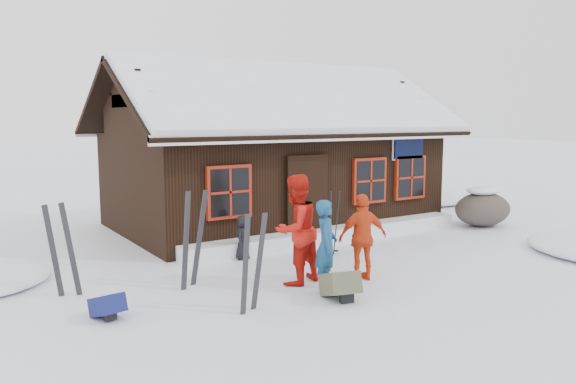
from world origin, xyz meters
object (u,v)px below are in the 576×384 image
at_px(ski_poles, 334,224).
at_px(backpack_olive, 340,289).
at_px(skier_teal, 326,245).
at_px(skier_orange_right, 363,237).
at_px(ski_pair_left, 252,264).
at_px(skier_crouched, 243,237).
at_px(skier_orange_left, 296,230).
at_px(backpack_blue, 108,310).
at_px(boulder, 483,208).

xyz_separation_m(ski_poles, backpack_olive, (-1.72, -2.41, -0.49)).
height_order(skier_teal, ski_poles, skier_teal).
distance_m(skier_orange_right, backpack_olive, 1.37).
height_order(skier_orange_right, ski_pair_left, skier_orange_right).
distance_m(skier_teal, ski_poles, 2.46).
relative_size(skier_teal, skier_crouched, 1.68).
xyz_separation_m(skier_orange_left, ski_poles, (1.82, 1.27, -0.30)).
xyz_separation_m(skier_teal, skier_orange_left, (-0.22, 0.60, 0.19)).
relative_size(skier_orange_right, ski_poles, 1.11).
relative_size(ski_pair_left, ski_poles, 1.09).
height_order(skier_orange_right, ski_poles, skier_orange_right).
bearing_deg(backpack_blue, skier_crouched, 22.11).
distance_m(boulder, backpack_blue, 10.57).
bearing_deg(backpack_blue, boulder, 0.04).
distance_m(skier_orange_right, ski_poles, 1.88).
bearing_deg(skier_orange_left, skier_orange_right, 141.01).
bearing_deg(ski_poles, boulder, 4.06).
bearing_deg(skier_crouched, ski_pair_left, -154.13).
bearing_deg(backpack_olive, skier_orange_right, 48.84).
relative_size(skier_orange_right, ski_pair_left, 1.02).
xyz_separation_m(skier_teal, ski_poles, (1.60, 1.87, -0.11)).
relative_size(skier_crouched, boulder, 0.56).
xyz_separation_m(skier_orange_left, backpack_blue, (-3.28, 0.03, -0.83)).
relative_size(skier_orange_left, skier_orange_right, 1.24).
bearing_deg(skier_teal, skier_orange_right, -41.79).
bearing_deg(backpack_blue, ski_poles, 4.91).
bearing_deg(skier_orange_right, backpack_blue, 8.04).
xyz_separation_m(skier_orange_left, skier_orange_right, (1.13, -0.47, -0.18)).
xyz_separation_m(skier_teal, skier_orange_right, (0.91, 0.13, 0.01)).
bearing_deg(ski_poles, skier_crouched, 157.63).
bearing_deg(skier_orange_left, backpack_olive, 78.56).
height_order(ski_poles, backpack_olive, ski_poles).
relative_size(boulder, ski_poles, 1.18).
xyz_separation_m(boulder, ski_pair_left, (-8.49, -2.46, 0.23)).
distance_m(skier_teal, skier_crouched, 2.63).
height_order(skier_crouched, backpack_olive, skier_crouched).
bearing_deg(backpack_blue, ski_pair_left, -32.15).
height_order(boulder, backpack_blue, boulder).
xyz_separation_m(skier_teal, ski_pair_left, (-1.55, -0.21, -0.05)).
distance_m(skier_teal, skier_orange_left, 0.67).
bearing_deg(backpack_blue, skier_orange_left, -9.33).
xyz_separation_m(ski_pair_left, backpack_olive, (1.42, -0.33, -0.54)).
bearing_deg(skier_orange_right, boulder, -146.04).
xyz_separation_m(skier_orange_right, skier_crouched, (-1.10, 2.48, -0.32)).
bearing_deg(ski_poles, ski_pair_left, -146.49).
bearing_deg(boulder, backpack_olive, -158.48).
bearing_deg(skier_teal, ski_poles, -0.18).
distance_m(skier_teal, backpack_olive, 0.81).
bearing_deg(skier_orange_right, skier_crouched, -51.53).
distance_m(skier_orange_right, backpack_blue, 4.48).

